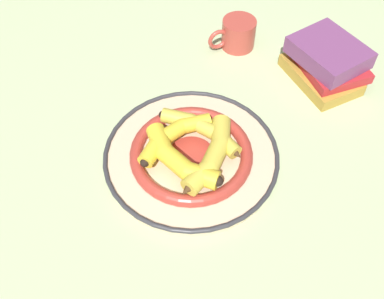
{
  "coord_description": "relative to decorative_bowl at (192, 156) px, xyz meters",
  "views": [
    {
      "loc": [
        0.49,
        0.32,
        0.77
      ],
      "look_at": [
        0.02,
        0.0,
        0.04
      ],
      "focal_mm": 42.0,
      "sensor_mm": 36.0,
      "label": 1
    }
  ],
  "objects": [
    {
      "name": "decorative_bowl",
      "position": [
        0.0,
        0.0,
        0.0
      ],
      "size": [
        0.37,
        0.37,
        0.04
      ],
      "color": "beige",
      "rests_on": "ground_plane"
    },
    {
      "name": "banana_a",
      "position": [
        -0.0,
        -0.05,
        0.04
      ],
      "size": [
        0.19,
        0.09,
        0.03
      ],
      "rotation": [
        0.0,
        0.0,
        6.01
      ],
      "color": "yellow",
      "rests_on": "decorative_bowl"
    },
    {
      "name": "ground_plane",
      "position": [
        -0.02,
        -0.0,
        -0.02
      ],
      "size": [
        2.8,
        2.8,
        0.0
      ],
      "primitive_type": "plane",
      "color": "#B2C693"
    },
    {
      "name": "banana_d",
      "position": [
        -0.05,
        -0.0,
        0.04
      ],
      "size": [
        0.05,
        0.21,
        0.03
      ],
      "rotation": [
        0.0,
        0.0,
        10.99
      ],
      "color": "gold",
      "rests_on": "decorative_bowl"
    },
    {
      "name": "banana_c",
      "position": [
        0.0,
        0.05,
        0.04
      ],
      "size": [
        0.21,
        0.08,
        0.04
      ],
      "rotation": [
        0.0,
        0.0,
        9.63
      ],
      "color": "gold",
      "rests_on": "decorative_bowl"
    },
    {
      "name": "book_stack",
      "position": [
        -0.39,
        0.12,
        0.03
      ],
      "size": [
        0.22,
        0.23,
        0.1
      ],
      "rotation": [
        0.0,
        0.0,
        4.18
      ],
      "color": "#B28933",
      "rests_on": "ground_plane"
    },
    {
      "name": "banana_b",
      "position": [
        0.05,
        -0.01,
        0.04
      ],
      "size": [
        0.09,
        0.21,
        0.04
      ],
      "rotation": [
        0.0,
        0.0,
        7.65
      ],
      "color": "yellow",
      "rests_on": "decorative_bowl"
    },
    {
      "name": "coffee_mug",
      "position": [
        -0.38,
        -0.12,
        0.02
      ],
      "size": [
        0.12,
        0.09,
        0.08
      ],
      "rotation": [
        0.0,
        0.0,
        5.73
      ],
      "color": "#B24238",
      "rests_on": "ground_plane"
    }
  ]
}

